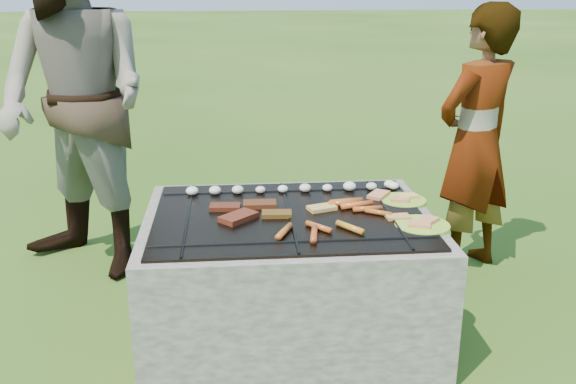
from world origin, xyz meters
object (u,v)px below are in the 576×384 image
(plate_far, at_px, (403,200))
(cook, at_px, (476,142))
(plate_near, at_px, (422,225))
(fire_pit, at_px, (289,280))
(bystander, at_px, (74,102))

(plate_far, height_order, cook, cook)
(plate_near, bearing_deg, fire_pit, 162.20)
(plate_near, bearing_deg, cook, 57.57)
(fire_pit, relative_size, cook, 0.86)
(fire_pit, bearing_deg, plate_far, 14.58)
(plate_far, distance_m, cook, 0.77)
(fire_pit, bearing_deg, plate_near, -17.80)
(fire_pit, xyz_separation_m, cook, (1.10, 0.67, 0.47))
(plate_far, xyz_separation_m, cook, (0.54, 0.53, 0.14))
(fire_pit, height_order, plate_far, plate_far)
(fire_pit, xyz_separation_m, bystander, (-1.09, 0.83, 0.70))
(plate_near, distance_m, cook, 1.02)
(plate_near, height_order, bystander, bystander)
(plate_near, distance_m, bystander, 1.97)
(fire_pit, xyz_separation_m, plate_near, (0.56, -0.18, 0.33))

